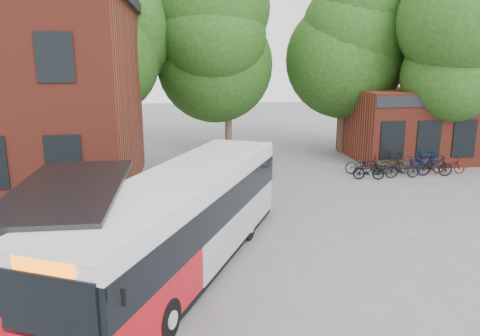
{
  "coord_description": "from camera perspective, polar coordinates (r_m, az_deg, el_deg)",
  "views": [
    {
      "loc": [
        -1.77,
        -11.91,
        5.78
      ],
      "look_at": [
        0.15,
        3.98,
        2.0
      ],
      "focal_mm": 35.0,
      "sensor_mm": 36.0,
      "label": 1
    }
  ],
  "objects": [
    {
      "name": "ground",
      "position": [
        13.36,
        1.45,
        -12.36
      ],
      "size": [
        100.0,
        100.0,
        0.0
      ],
      "primitive_type": "plane",
      "color": "slate"
    },
    {
      "name": "shop_row",
      "position": [
        31.1,
        25.92,
        4.98
      ],
      "size": [
        14.0,
        6.2,
        4.0
      ],
      "primitive_type": null,
      "color": "maroon",
      "rests_on": "ground"
    },
    {
      "name": "bus_shelter",
      "position": [
        12.05,
        -19.7,
        -8.59
      ],
      "size": [
        3.6,
        7.0,
        2.9
      ],
      "primitive_type": null,
      "color": "#262629",
      "rests_on": "ground"
    },
    {
      "name": "bike_rail",
      "position": [
        25.17,
        19.34,
        -0.3
      ],
      "size": [
        5.2,
        0.1,
        0.38
      ],
      "primitive_type": null,
      "color": "#262629",
      "rests_on": "ground"
    },
    {
      "name": "tree_0",
      "position": [
        28.23,
        -15.88,
        12.23
      ],
      "size": [
        7.92,
        7.92,
        11.0
      ],
      "primitive_type": null,
      "color": "#1B4011",
      "rests_on": "ground"
    },
    {
      "name": "tree_1",
      "position": [
        29.05,
        -1.45,
        12.15
      ],
      "size": [
        7.92,
        7.92,
        10.4
      ],
      "primitive_type": null,
      "color": "#1B4011",
      "rests_on": "ground"
    },
    {
      "name": "tree_2",
      "position": [
        29.57,
        12.7,
        12.44
      ],
      "size": [
        7.92,
        7.92,
        11.0
      ],
      "primitive_type": null,
      "color": "#1B4011",
      "rests_on": "ground"
    },
    {
      "name": "tree_3",
      "position": [
        28.13,
        25.18,
        9.74
      ],
      "size": [
        7.04,
        7.04,
        9.28
      ],
      "primitive_type": null,
      "color": "#1B4011",
      "rests_on": "ground"
    },
    {
      "name": "city_bus",
      "position": [
        12.96,
        -6.82,
        -6.65
      ],
      "size": [
        6.69,
        10.85,
        2.77
      ],
      "primitive_type": null,
      "rotation": [
        0.0,
        0.0,
        -0.44
      ],
      "color": "#B40C16",
      "rests_on": "ground"
    },
    {
      "name": "bicycle_0",
      "position": [
        24.51,
        14.92,
        0.4
      ],
      "size": [
        2.02,
        1.06,
        1.01
      ],
      "primitive_type": "imported",
      "rotation": [
        0.0,
        0.0,
        1.36
      ],
      "color": "black",
      "rests_on": "ground"
    },
    {
      "name": "bicycle_1",
      "position": [
        23.49,
        15.44,
        -0.29
      ],
      "size": [
        1.58,
        0.7,
        0.92
      ],
      "primitive_type": "imported",
      "rotation": [
        0.0,
        0.0,
        1.39
      ],
      "color": "black",
      "rests_on": "ground"
    },
    {
      "name": "bicycle_2",
      "position": [
        25.24,
        17.76,
        0.51
      ],
      "size": [
        1.88,
        0.95,
        0.94
      ],
      "primitive_type": "imported",
      "rotation": [
        0.0,
        0.0,
        1.39
      ],
      "color": "black",
      "rests_on": "ground"
    },
    {
      "name": "bicycle_3",
      "position": [
        24.28,
        19.24,
        0.1
      ],
      "size": [
        1.84,
        0.53,
        1.11
      ],
      "primitive_type": "imported",
      "rotation": [
        0.0,
        0.0,
        1.57
      ],
      "color": "black",
      "rests_on": "ground"
    },
    {
      "name": "bicycle_4",
      "position": [
        24.99,
        18.33,
        0.25
      ],
      "size": [
        1.68,
        0.66,
        0.87
      ],
      "primitive_type": "imported",
      "rotation": [
        0.0,
        0.0,
        1.52
      ],
      "color": "#23232D",
      "rests_on": "ground"
    },
    {
      "name": "bicycle_5",
      "position": [
        25.27,
        22.64,
        0.25
      ],
      "size": [
        1.82,
        0.81,
        1.05
      ],
      "primitive_type": "imported",
      "rotation": [
        0.0,
        0.0,
        1.39
      ],
      "color": "black",
      "rests_on": "ground"
    },
    {
      "name": "bicycle_6",
      "position": [
        26.15,
        24.14,
        0.28
      ],
      "size": [
        1.65,
        0.79,
        0.83
      ],
      "primitive_type": "imported",
      "rotation": [
        0.0,
        0.0,
        1.42
      ],
      "color": "#501205",
      "rests_on": "ground"
    },
    {
      "name": "bicycle_7",
      "position": [
        26.64,
        21.67,
        0.88
      ],
      "size": [
        1.64,
        0.59,
        0.97
      ],
      "primitive_type": "imported",
      "rotation": [
        0.0,
        0.0,
        1.49
      ],
      "color": "#041F4E",
      "rests_on": "ground"
    }
  ]
}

